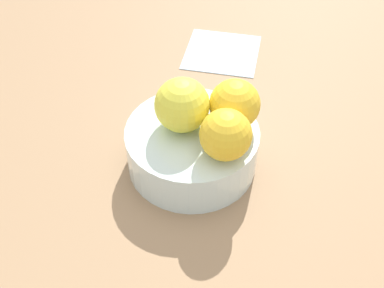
# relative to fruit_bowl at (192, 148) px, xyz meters

# --- Properties ---
(ground_plane) EXTENTS (1.10, 1.10, 0.02)m
(ground_plane) POSITION_rel_fruit_bowl_xyz_m (0.00, 0.00, -0.04)
(ground_plane) COLOR #997551
(fruit_bowl) EXTENTS (0.17, 0.17, 0.06)m
(fruit_bowl) POSITION_rel_fruit_bowl_xyz_m (0.00, 0.00, 0.00)
(fruit_bowl) COLOR silver
(fruit_bowl) RESTS_ON ground_plane
(orange_in_bowl_0) EXTENTS (0.07, 0.07, 0.07)m
(orange_in_bowl_0) POSITION_rel_fruit_bowl_xyz_m (-0.01, 0.01, 0.06)
(orange_in_bowl_0) COLOR yellow
(orange_in_bowl_0) RESTS_ON fruit_bowl
(orange_in_bowl_1) EXTENTS (0.06, 0.06, 0.06)m
(orange_in_bowl_1) POSITION_rel_fruit_bowl_xyz_m (0.05, 0.02, 0.06)
(orange_in_bowl_1) COLOR yellow
(orange_in_bowl_1) RESTS_ON fruit_bowl
(orange_in_bowl_2) EXTENTS (0.06, 0.06, 0.06)m
(orange_in_bowl_2) POSITION_rel_fruit_bowl_xyz_m (0.04, -0.04, 0.06)
(orange_in_bowl_2) COLOR yellow
(orange_in_bowl_2) RESTS_ON fruit_bowl
(folded_napkin) EXTENTS (0.14, 0.14, 0.00)m
(folded_napkin) POSITION_rel_fruit_bowl_xyz_m (0.04, 0.25, -0.03)
(folded_napkin) COLOR silver
(folded_napkin) RESTS_ON ground_plane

